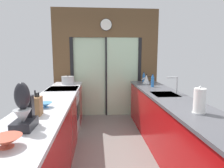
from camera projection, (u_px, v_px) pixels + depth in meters
name	position (u px, v px, depth m)	size (l,w,h in m)	color
ground_plane	(112.00, 147.00, 3.34)	(5.04, 7.60, 0.02)	slate
back_wall_unit	(106.00, 57.00, 4.89)	(2.64, 0.12, 2.70)	brown
left_counter_run	(51.00, 133.00, 2.74)	(0.62, 3.80, 0.92)	#AD0C0F
right_counter_run	(170.00, 125.00, 3.05)	(0.62, 3.80, 0.92)	#AD0C0F
sink_faucet	(175.00, 83.00, 3.21)	(0.19, 0.02, 0.29)	#B7BABC
oven_range	(64.00, 111.00, 3.84)	(0.60, 0.60, 0.92)	#B7BABC
mixing_bowl_near	(6.00, 142.00, 1.36)	(0.21, 0.21, 0.08)	#BC4C38
mixing_bowl_far	(45.00, 105.00, 2.40)	(0.17, 0.17, 0.06)	teal
knife_block	(38.00, 106.00, 2.09)	(0.08, 0.14, 0.27)	brown
stand_mixer	(24.00, 111.00, 1.69)	(0.17, 0.27, 0.42)	black
stock_pot	(68.00, 80.00, 4.33)	(0.28, 0.28, 0.20)	#B7BABC
kettle	(146.00, 79.00, 4.42)	(0.24, 0.15, 0.22)	#B7BABC
soap_bottle_near	(153.00, 81.00, 3.93)	(0.06, 0.06, 0.27)	#286BB7
soap_bottle_far	(144.00, 78.00, 4.65)	(0.07, 0.07, 0.24)	#286BB7
paper_towel_roll	(199.00, 101.00, 2.15)	(0.15, 0.15, 0.31)	#B7BABC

